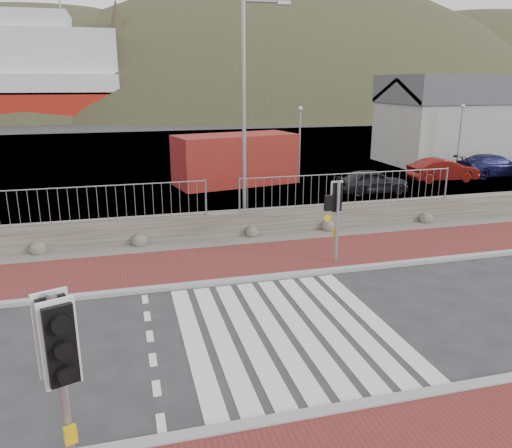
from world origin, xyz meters
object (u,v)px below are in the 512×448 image
object	(u,v)px
traffic_signal_far	(337,205)
shipping_container	(235,159)
traffic_signal_near	(59,357)
car_c	(493,165)
streetlight	(248,105)
car_b	(443,170)
car_a	(372,181)

from	to	relation	value
traffic_signal_far	shipping_container	distance (m)	12.90
traffic_signal_near	car_c	xyz separation A→B (m)	(21.87, 18.57, -1.52)
shipping_container	streetlight	bearing A→B (deg)	-111.10
traffic_signal_near	car_b	distance (m)	25.62
shipping_container	car_c	world-z (taller)	shipping_container
traffic_signal_far	traffic_signal_near	bearing A→B (deg)	44.91
car_c	shipping_container	bearing A→B (deg)	82.51
shipping_container	car_c	bearing A→B (deg)	-18.29
streetlight	shipping_container	size ratio (longest dim) A/B	1.27
traffic_signal_near	streetlight	bearing A→B (deg)	46.01
traffic_signal_far	car_c	world-z (taller)	traffic_signal_far
shipping_container	car_c	xyz separation A→B (m)	(15.08, -1.76, -0.69)
car_c	traffic_signal_near	bearing A→B (deg)	129.52
car_b	car_a	bearing A→B (deg)	112.81
car_a	streetlight	bearing A→B (deg)	122.88
traffic_signal_far	streetlight	bearing A→B (deg)	-72.05
car_a	car_c	xyz separation A→B (m)	(9.02, 2.33, 0.04)
streetlight	car_c	size ratio (longest dim) A/B	1.82
traffic_signal_near	traffic_signal_far	distance (m)	10.21
streetlight	car_a	bearing A→B (deg)	31.87
traffic_signal_far	car_c	bearing A→B (deg)	-145.15
car_b	car_c	world-z (taller)	car_c
car_b	car_c	size ratio (longest dim) A/B	0.86
streetlight	shipping_container	world-z (taller)	streetlight
traffic_signal_near	streetlight	size ratio (longest dim) A/B	0.37
traffic_signal_near	car_a	world-z (taller)	traffic_signal_near
traffic_signal_near	traffic_signal_far	bearing A→B (deg)	27.19
car_c	car_a	bearing A→B (deg)	103.69
streetlight	car_c	distance (m)	18.22
traffic_signal_far	car_b	distance (m)	15.43
streetlight	car_a	distance (m)	9.51
streetlight	car_a	xyz separation A→B (m)	(7.47, 4.35, -3.96)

